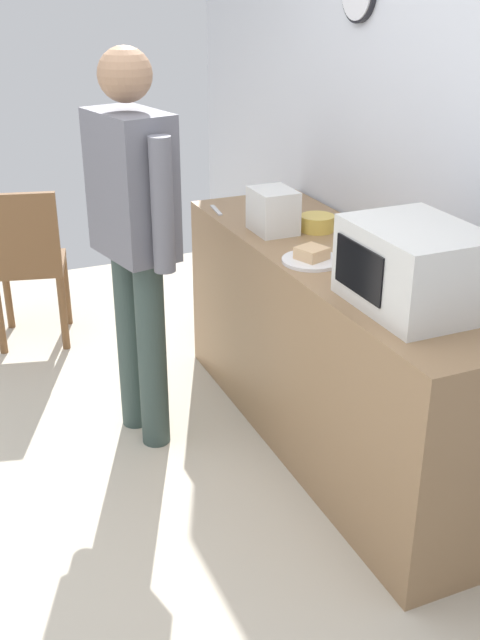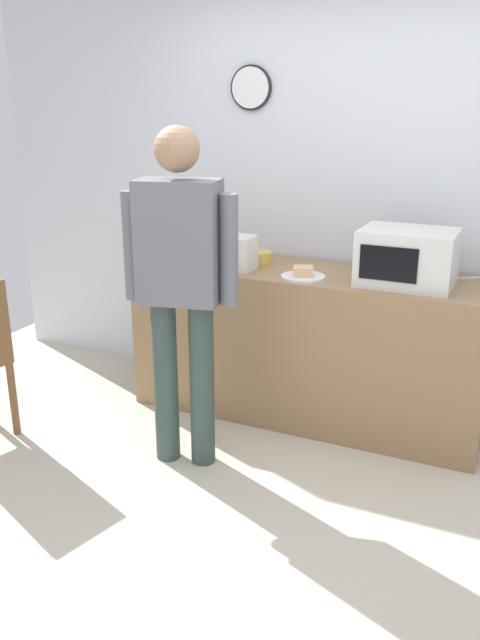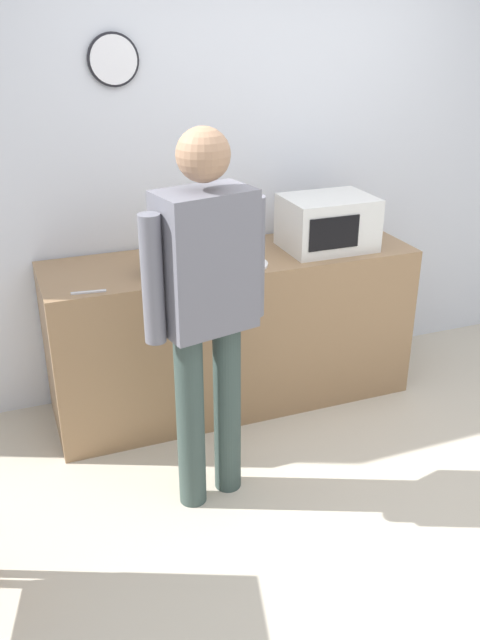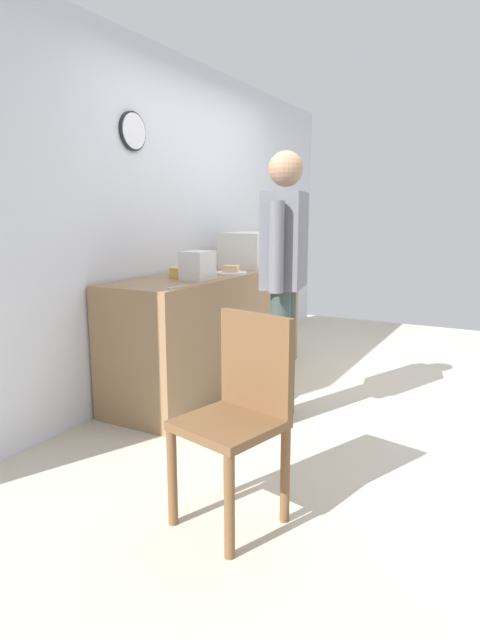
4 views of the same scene
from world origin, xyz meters
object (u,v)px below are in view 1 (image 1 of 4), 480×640
spoon_utensil (216,210)px  salad_bowl (317,223)px  microwave (414,267)px  wooden_chair (27,260)px  sandwich_plate (312,258)px  toaster (273,211)px  person_standing (134,225)px

spoon_utensil → salad_bowl: bearing=33.0°
microwave → wooden_chair: bearing=-153.8°
sandwich_plate → toaster: size_ratio=1.13×
sandwich_plate → wooden_chair: size_ratio=0.26×
microwave → spoon_utensil: 1.42m
wooden_chair → spoon_utensil: bearing=48.6°
microwave → sandwich_plate: (-0.55, -0.11, -0.13)m
toaster → wooden_chair: 1.61m
toaster → person_standing: person_standing is taller
spoon_utensil → wooden_chair: bearing=-131.4°
spoon_utensil → wooden_chair: wooden_chair is taller
salad_bowl → spoon_utensil: salad_bowl is taller
salad_bowl → toaster: toaster is taller
sandwich_plate → person_standing: (-0.43, -0.63, 0.10)m
microwave → sandwich_plate: size_ratio=2.01×
spoon_utensil → person_standing: bearing=-52.0°
spoon_utensil → person_standing: 0.70m
person_standing → wooden_chair: person_standing is taller
sandwich_plate → wooden_chair: bearing=-149.5°
microwave → salad_bowl: bearing=172.9°
person_standing → spoon_utensil: bearing=128.0°
wooden_chair → microwave: bearing=26.2°
salad_bowl → person_standing: size_ratio=0.09×
salad_bowl → microwave: bearing=-7.1°
sandwich_plate → wooden_chair: 1.92m
microwave → salad_bowl: size_ratio=3.10×
person_standing → wooden_chair: size_ratio=1.87×
toaster → spoon_utensil: (-0.42, -0.12, -0.10)m
microwave → person_standing: 1.23m
salad_bowl → spoon_utensil: 0.58m
salad_bowl → spoon_utensil: (-0.48, -0.31, -0.03)m
salad_bowl → sandwich_plate: bearing=-31.5°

